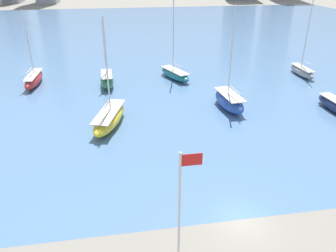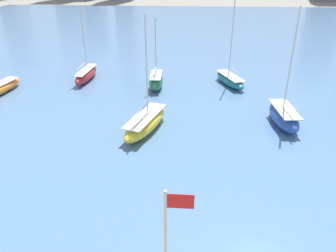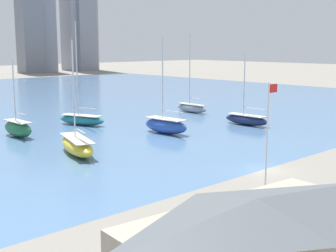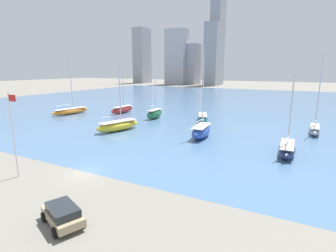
% 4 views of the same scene
% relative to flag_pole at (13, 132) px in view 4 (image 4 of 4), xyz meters
% --- Properties ---
extents(ground_plane, '(500.00, 500.00, 0.00)m').
position_rel_flag_pole_xyz_m(ground_plane, '(5.76, 4.45, -5.11)').
color(ground_plane, gray).
extents(harbor_water, '(180.00, 140.00, 0.00)m').
position_rel_flag_pole_xyz_m(harbor_water, '(5.76, 74.45, -5.11)').
color(harbor_water, '#4C7099').
rests_on(harbor_water, ground_plane).
extents(flag_pole, '(1.24, 0.14, 9.30)m').
position_rel_flag_pole_xyz_m(flag_pole, '(0.00, 0.00, 0.00)').
color(flag_pole, silver).
rests_on(flag_pole, ground_plane).
extents(distant_city_skyline, '(206.47, 23.99, 74.94)m').
position_rel_flag_pole_xyz_m(distant_city_skyline, '(9.99, 176.20, 20.98)').
color(distant_city_skyline, '#8E939E').
rests_on(distant_city_skyline, ground_plane).
extents(sailboat_red, '(2.33, 8.64, 11.72)m').
position_rel_flag_pole_xyz_m(sailboat_red, '(-16.26, 40.07, -4.10)').
color(sailboat_red, '#B72828').
rests_on(sailboat_red, harbor_water).
extents(sailboat_teal, '(5.05, 8.34, 15.84)m').
position_rel_flag_pole_xyz_m(sailboat_teal, '(7.04, 39.57, -4.18)').
color(sailboat_teal, '#1E757F').
rests_on(sailboat_teal, harbor_water).
extents(sailboat_blue, '(3.18, 7.70, 13.46)m').
position_rel_flag_pole_xyz_m(sailboat_blue, '(11.94, 25.54, -3.96)').
color(sailboat_blue, '#284CA8').
rests_on(sailboat_blue, harbor_water).
extents(sailboat_gray, '(1.90, 7.39, 14.41)m').
position_rel_flag_pole_xyz_m(sailboat_gray, '(29.57, 37.65, -4.18)').
color(sailboat_gray, gray).
rests_on(sailboat_gray, harbor_water).
extents(sailboat_green, '(2.26, 6.53, 10.39)m').
position_rel_flag_pole_xyz_m(sailboat_green, '(-4.47, 37.34, -3.95)').
color(sailboat_green, '#236B3D').
rests_on(sailboat_green, harbor_water).
extents(sailboat_yellow, '(5.22, 9.75, 12.87)m').
position_rel_flag_pole_xyz_m(sailboat_yellow, '(-4.17, 22.93, -4.08)').
color(sailboat_yellow, yellow).
rests_on(sailboat_yellow, harbor_water).
extents(sailboat_orange, '(3.98, 10.90, 16.07)m').
position_rel_flag_pole_xyz_m(sailboat_orange, '(-27.39, 32.36, -4.22)').
color(sailboat_orange, orange).
rests_on(sailboat_orange, harbor_water).
extents(sailboat_navy, '(2.36, 7.88, 11.11)m').
position_rel_flag_pole_xyz_m(sailboat_navy, '(25.89, 22.11, -4.23)').
color(sailboat_navy, '#19234C').
rests_on(sailboat_navy, harbor_water).
extents(parked_wagon_tan, '(4.68, 3.42, 1.61)m').
position_rel_flag_pole_xyz_m(parked_wagon_tan, '(11.81, -4.15, -4.23)').
color(parked_wagon_tan, tan).
rests_on(parked_wagon_tan, ground_plane).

